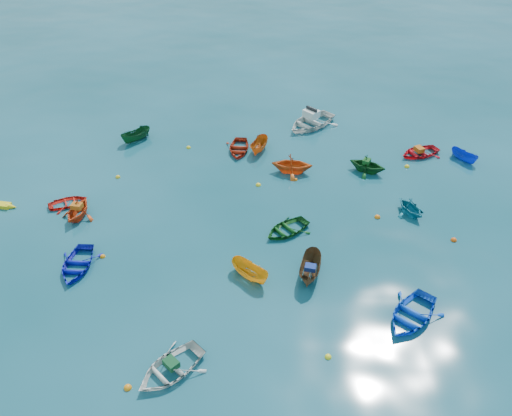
# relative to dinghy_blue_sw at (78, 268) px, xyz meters

# --- Properties ---
(ground) EXTENTS (160.00, 160.00, 0.00)m
(ground) POSITION_rel_dinghy_blue_sw_xyz_m (9.92, 1.01, 0.00)
(ground) COLOR #093742
(ground) RESTS_ON ground
(dinghy_blue_sw) EXTENTS (2.53, 3.46, 0.70)m
(dinghy_blue_sw) POSITION_rel_dinghy_blue_sw_xyz_m (0.00, 0.00, 0.00)
(dinghy_blue_sw) COLOR #0D14AB
(dinghy_blue_sw) RESTS_ON ground
(dinghy_white_near) EXTENTS (4.15, 4.25, 0.72)m
(dinghy_white_near) POSITION_rel_dinghy_blue_sw_xyz_m (6.86, -6.53, 0.00)
(dinghy_white_near) COLOR silver
(dinghy_white_near) RESTS_ON ground
(sampan_brown_mid) EXTENTS (1.61, 3.15, 1.16)m
(sampan_brown_mid) POSITION_rel_dinghy_blue_sw_xyz_m (13.42, 0.36, 0.00)
(sampan_brown_mid) COLOR brown
(sampan_brown_mid) RESTS_ON ground
(dinghy_blue_se) EXTENTS (4.34, 4.57, 0.77)m
(dinghy_blue_se) POSITION_rel_dinghy_blue_sw_xyz_m (18.56, -2.42, 0.00)
(dinghy_blue_se) COLOR blue
(dinghy_blue_se) RESTS_ON ground
(dinghy_orange_w) EXTENTS (2.48, 2.80, 1.36)m
(dinghy_orange_w) POSITION_rel_dinghy_blue_sw_xyz_m (-1.64, 4.72, 0.00)
(dinghy_orange_w) COLOR red
(dinghy_orange_w) RESTS_ON ground
(sampan_yellow_mid) EXTENTS (2.69, 2.44, 1.03)m
(sampan_yellow_mid) POSITION_rel_dinghy_blue_sw_xyz_m (10.04, -0.06, 0.00)
(sampan_yellow_mid) COLOR orange
(sampan_yellow_mid) RESTS_ON ground
(dinghy_green_e) EXTENTS (3.81, 3.72, 0.65)m
(dinghy_green_e) POSITION_rel_dinghy_blue_sw_xyz_m (11.99, 4.19, 0.00)
(dinghy_green_e) COLOR #124E19
(dinghy_green_e) RESTS_ON ground
(dinghy_cyan_se) EXTENTS (2.82, 2.95, 1.20)m
(dinghy_cyan_se) POSITION_rel_dinghy_blue_sw_xyz_m (20.06, 6.72, 0.00)
(dinghy_cyan_se) COLOR #167089
(dinghy_cyan_se) RESTS_ON ground
(dinghy_red_nw) EXTENTS (3.12, 2.83, 0.53)m
(dinghy_red_nw) POSITION_rel_dinghy_blue_sw_xyz_m (-2.85, 6.01, 0.00)
(dinghy_red_nw) COLOR red
(dinghy_red_nw) RESTS_ON ground
(sampan_orange_n) EXTENTS (1.71, 2.92, 1.06)m
(sampan_orange_n) POSITION_rel_dinghy_blue_sw_xyz_m (9.57, 14.24, 0.00)
(sampan_orange_n) COLOR #C25812
(sampan_orange_n) RESTS_ON ground
(dinghy_green_n) EXTENTS (3.42, 3.23, 1.42)m
(dinghy_green_n) POSITION_rel_dinghy_blue_sw_xyz_m (17.77, 11.75, 0.00)
(dinghy_green_n) COLOR #104619
(dinghy_green_n) RESTS_ON ground
(dinghy_red_ne) EXTENTS (3.99, 3.60, 0.68)m
(dinghy_red_ne) POSITION_rel_dinghy_blue_sw_xyz_m (22.15, 14.54, 0.00)
(dinghy_red_ne) COLOR red
(dinghy_red_ne) RESTS_ON ground
(sampan_blue_far) EXTENTS (2.13, 2.35, 0.90)m
(sampan_blue_far) POSITION_rel_dinghy_blue_sw_xyz_m (25.40, 13.96, 0.00)
(sampan_blue_far) COLOR #0F31C6
(sampan_blue_far) RESTS_ON ground
(dinghy_red_far) EXTENTS (2.34, 3.27, 0.68)m
(dinghy_red_far) POSITION_rel_dinghy_blue_sw_xyz_m (7.94, 14.13, 0.00)
(dinghy_red_far) COLOR #A5220D
(dinghy_red_far) RESTS_ON ground
(dinghy_orange_far) EXTENTS (3.15, 2.76, 1.58)m
(dinghy_orange_far) POSITION_rel_dinghy_blue_sw_xyz_m (12.20, 11.26, 0.00)
(dinghy_orange_far) COLOR #D54F14
(dinghy_orange_far) RESTS_ON ground
(sampan_green_far) EXTENTS (2.55, 2.78, 1.06)m
(sampan_green_far) POSITION_rel_dinghy_blue_sw_xyz_m (-0.61, 15.18, 0.00)
(sampan_green_far) COLOR #104420
(sampan_green_far) RESTS_ON ground
(motorboat_white) EXTENTS (5.85, 5.94, 1.61)m
(motorboat_white) POSITION_rel_dinghy_blue_sw_xyz_m (13.71, 18.87, 0.00)
(motorboat_white) COLOR silver
(motorboat_white) RESTS_ON ground
(tarp_green_a) EXTENTS (0.86, 0.84, 0.33)m
(tarp_green_a) POSITION_rel_dinghy_blue_sw_xyz_m (6.93, -6.46, 0.53)
(tarp_green_a) COLOR #104322
(tarp_green_a) RESTS_ON dinghy_white_near
(tarp_blue_a) EXTENTS (0.68, 0.56, 0.30)m
(tarp_blue_a) POSITION_rel_dinghy_blue_sw_xyz_m (13.39, 0.21, 0.73)
(tarp_blue_a) COLOR navy
(tarp_blue_a) RESTS_ON sampan_brown_mid
(tarp_orange_a) EXTENTS (0.73, 0.58, 0.33)m
(tarp_orange_a) POSITION_rel_dinghy_blue_sw_xyz_m (-1.63, 4.77, 0.84)
(tarp_orange_a) COLOR #BC5913
(tarp_orange_a) RESTS_ON dinghy_orange_w
(tarp_green_b) EXTENTS (0.70, 0.77, 0.31)m
(tarp_green_b) POSITION_rel_dinghy_blue_sw_xyz_m (17.68, 11.79, 0.86)
(tarp_green_b) COLOR #134C17
(tarp_green_b) RESTS_ON dinghy_green_n
(tarp_orange_b) EXTENTS (0.83, 0.90, 0.35)m
(tarp_orange_b) POSITION_rel_dinghy_blue_sw_xyz_m (22.06, 14.50, 0.52)
(tarp_orange_b) COLOR #B55612
(tarp_orange_b) RESTS_ON dinghy_red_ne
(buoy_or_a) EXTENTS (0.37, 0.37, 0.37)m
(buoy_or_a) POSITION_rel_dinghy_blue_sw_xyz_m (5.11, -7.53, 0.00)
(buoy_or_a) COLOR orange
(buoy_or_a) RESTS_ON ground
(buoy_ye_a) EXTENTS (0.33, 0.33, 0.33)m
(buoy_ye_a) POSITION_rel_dinghy_blue_sw_xyz_m (14.21, -5.18, 0.00)
(buoy_ye_a) COLOR yellow
(buoy_ye_a) RESTS_ON ground
(buoy_or_b) EXTENTS (0.38, 0.38, 0.38)m
(buoy_or_b) POSITION_rel_dinghy_blue_sw_xyz_m (22.32, 4.09, 0.00)
(buoy_or_b) COLOR #DC480B
(buoy_or_b) RESTS_ON ground
(buoy_ye_b) EXTENTS (0.36, 0.36, 0.36)m
(buoy_ye_b) POSITION_rel_dinghy_blue_sw_xyz_m (-0.51, 9.58, 0.00)
(buoy_ye_b) COLOR gold
(buoy_ye_b) RESTS_ON ground
(buoy_or_c) EXTENTS (0.33, 0.33, 0.33)m
(buoy_or_c) POSITION_rel_dinghy_blue_sw_xyz_m (1.16, 1.01, 0.00)
(buoy_or_c) COLOR orange
(buoy_or_c) RESTS_ON ground
(buoy_ye_c) EXTENTS (0.37, 0.37, 0.37)m
(buoy_ye_c) POSITION_rel_dinghy_blue_sw_xyz_m (9.84, 9.30, 0.00)
(buoy_ye_c) COLOR yellow
(buoy_ye_c) RESTS_ON ground
(buoy_or_d) EXTENTS (0.39, 0.39, 0.39)m
(buoy_or_d) POSITION_rel_dinghy_blue_sw_xyz_m (17.90, 6.10, 0.00)
(buoy_or_d) COLOR orange
(buoy_or_d) RESTS_ON ground
(buoy_ye_d) EXTENTS (0.36, 0.36, 0.36)m
(buoy_ye_d) POSITION_rel_dinghy_blue_sw_xyz_m (3.87, 14.27, 0.00)
(buoy_ye_d) COLOR yellow
(buoy_ye_d) RESTS_ON ground
(buoy_or_e) EXTENTS (0.30, 0.30, 0.30)m
(buoy_or_e) POSITION_rel_dinghy_blue_sw_xyz_m (12.50, 10.19, 0.00)
(buoy_or_e) COLOR orange
(buoy_or_e) RESTS_ON ground
(buoy_ye_e) EXTENTS (0.39, 0.39, 0.39)m
(buoy_ye_e) POSITION_rel_dinghy_blue_sw_xyz_m (20.90, 12.62, 0.00)
(buoy_ye_e) COLOR yellow
(buoy_ye_e) RESTS_ON ground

